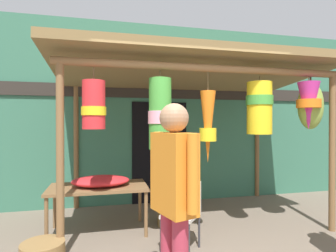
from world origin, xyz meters
TOP-DOWN VIEW (x-y plane):
  - shop_facade at (-0.00, 2.38)m, footprint 10.63×0.29m
  - market_stall_canopy at (0.36, 1.00)m, footprint 4.25×2.52m
  - display_table at (-1.18, 0.95)m, footprint 1.39×0.74m
  - flower_heap_on_table at (-1.13, 0.94)m, footprint 0.82×0.58m
  - folding_chair at (-0.14, 0.18)m, footprint 0.56×0.56m
  - wicker_basket_spare at (-0.05, 0.97)m, footprint 0.50×0.50m
  - passerby_at_right at (-0.57, -1.02)m, footprint 0.33×0.57m

SIDE VIEW (x-z plane):
  - wicker_basket_spare at x=-0.05m, z-range 0.00..0.24m
  - folding_chair at x=-0.14m, z-range 0.08..0.92m
  - display_table at x=-1.18m, z-range 0.27..0.94m
  - flower_heap_on_table at x=-1.13m, z-range 0.67..0.82m
  - passerby_at_right at x=-0.57m, z-range 0.16..1.90m
  - shop_facade at x=0.00m, z-range 0.00..3.54m
  - market_stall_canopy at x=0.36m, z-range 0.91..3.50m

